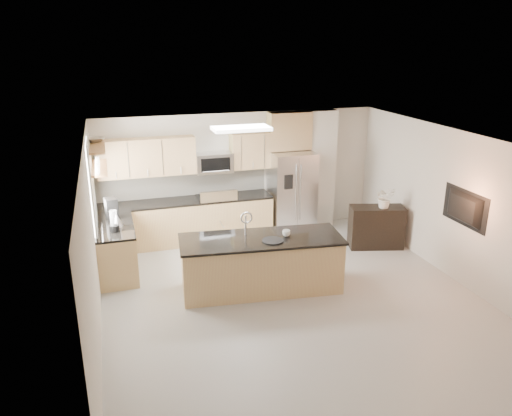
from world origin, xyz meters
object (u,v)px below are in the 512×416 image
object	(u,v)px
blender	(114,222)
bowl	(95,139)
island	(261,263)
credenza	(376,227)
platter	(273,241)
microwave	(214,163)
cup	(286,233)
flower_vase	(385,192)
range	(216,218)
refrigerator	(292,193)
television	(461,208)
kettle	(117,220)
coffee_maker	(112,209)

from	to	relation	value
blender	bowl	world-z (taller)	bowl
island	credenza	size ratio (longest dim) A/B	2.60
platter	microwave	bearing A→B (deg)	97.58
cup	flower_vase	bearing A→B (deg)	22.61
credenza	flower_vase	xyz separation A→B (m)	(0.09, -0.07, 0.75)
range	blender	distance (m)	2.57
microwave	island	world-z (taller)	microwave
refrigerator	flower_vase	size ratio (longest dim) A/B	2.78
bowl	flower_vase	xyz separation A→B (m)	(5.35, -0.80, -1.21)
blender	flower_vase	world-z (taller)	flower_vase
island	cup	distance (m)	0.67
bowl	television	world-z (taller)	bowl
kettle	range	bearing A→B (deg)	29.17
refrigerator	credenza	bearing A→B (deg)	-44.64
range	refrigerator	bearing A→B (deg)	-1.60
island	credenza	world-z (taller)	island
platter	bowl	world-z (taller)	bowl
platter	kettle	distance (m)	2.81
television	flower_vase	bearing A→B (deg)	13.86
island	coffee_maker	xyz separation A→B (m)	(-2.32, 1.71, 0.64)
range	credenza	xyz separation A→B (m)	(3.00, -1.37, -0.04)
range	platter	bearing A→B (deg)	-82.06
television	microwave	bearing A→B (deg)	47.25
television	refrigerator	bearing A→B (deg)	31.04
microwave	cup	xyz separation A→B (m)	(0.65, -2.59, -0.65)
credenza	refrigerator	bearing A→B (deg)	150.50
platter	blender	distance (m)	2.73
microwave	platter	xyz separation A→B (m)	(0.36, -2.73, -0.69)
island	television	distance (m)	3.47
blender	island	bearing A→B (deg)	-24.28
credenza	flower_vase	world-z (taller)	flower_vase
kettle	television	distance (m)	5.89
cup	bowl	distance (m)	3.70
platter	blender	size ratio (longest dim) A/B	0.93
credenza	bowl	bearing A→B (deg)	-172.77
island	flower_vase	xyz separation A→B (m)	(2.87, 0.98, 0.71)
kettle	flower_vase	size ratio (longest dim) A/B	0.41
island	refrigerator	bearing A→B (deg)	65.15
coffee_maker	bowl	bearing A→B (deg)	155.31
coffee_maker	bowl	size ratio (longest dim) A/B	0.96
cup	kettle	bearing A→B (deg)	153.51
refrigerator	blender	xyz separation A→B (m)	(-3.73, -1.34, 0.19)
refrigerator	cup	distance (m)	2.62
television	platter	bearing A→B (deg)	80.73
microwave	refrigerator	size ratio (longest dim) A/B	0.43
cup	bowl	world-z (taller)	bowl
credenza	kettle	world-z (taller)	kettle
range	refrigerator	world-z (taller)	refrigerator
range	kettle	bearing A→B (deg)	-150.83
range	coffee_maker	xyz separation A→B (m)	(-2.10, -0.71, 0.63)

